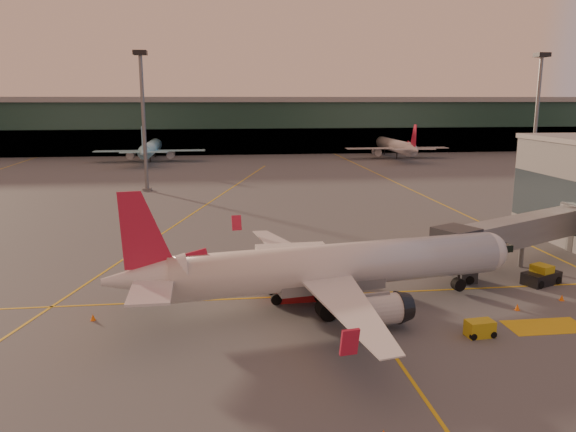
{
  "coord_description": "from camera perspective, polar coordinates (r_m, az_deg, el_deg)",
  "views": [
    {
      "loc": [
        -6.56,
        -41.46,
        17.08
      ],
      "look_at": [
        0.6,
        15.68,
        5.0
      ],
      "focal_mm": 35.0,
      "sensor_mm": 36.0,
      "label": 1
    }
  ],
  "objects": [
    {
      "name": "pushback_tug",
      "position": [
        58.0,
        24.36,
        -5.6
      ],
      "size": [
        4.04,
        3.15,
        1.84
      ],
      "rotation": [
        0.0,
        0.0,
        0.4
      ],
      "color": "black",
      "rests_on": "ground"
    },
    {
      "name": "jet_bridge",
      "position": [
        63.41,
        23.39,
        -1.36
      ],
      "size": [
        23.4,
        14.02,
        5.41
      ],
      "color": "slate",
      "rests_on": "ground"
    },
    {
      "name": "gpu_cart",
      "position": [
        44.12,
        18.92,
        -10.78
      ],
      "size": [
        2.17,
        1.44,
        1.2
      ],
      "rotation": [
        0.0,
        0.0,
        0.11
      ],
      "color": "gold",
      "rests_on": "ground"
    },
    {
      "name": "distant_aircraft_row",
      "position": [
        161.03,
        -12.3,
        5.49
      ],
      "size": [
        290.0,
        34.0,
        13.0
      ],
      "color": "#92DDF4",
      "rests_on": "ground"
    },
    {
      "name": "cone_tail",
      "position": [
        47.26,
        -19.2,
        -9.7
      ],
      "size": [
        0.41,
        0.41,
        0.52
      ],
      "color": "orange",
      "rests_on": "ground"
    },
    {
      "name": "taxi_markings",
      "position": [
        87.64,
        -7.5,
        0.51
      ],
      "size": [
        100.12,
        173.0,
        0.01
      ],
      "color": "gold",
      "rests_on": "ground"
    },
    {
      "name": "ground",
      "position": [
        45.32,
        1.74,
        -10.3
      ],
      "size": [
        600.0,
        600.0,
        0.0
      ],
      "primitive_type": "plane",
      "color": "#4C4F54",
      "rests_on": "ground"
    },
    {
      "name": "cone_wing_left",
      "position": [
        63.64,
        0.26,
        -3.49
      ],
      "size": [
        0.4,
        0.4,
        0.51
      ],
      "color": "orange",
      "rests_on": "ground"
    },
    {
      "name": "catering_truck",
      "position": [
        48.56,
        0.47,
        -5.43
      ],
      "size": [
        6.15,
        2.97,
        4.68
      ],
      "rotation": [
        0.0,
        0.0,
        0.05
      ],
      "color": "red",
      "rests_on": "ground"
    },
    {
      "name": "cone_fwd",
      "position": [
        50.42,
        22.26,
        -8.56
      ],
      "size": [
        0.42,
        0.42,
        0.54
      ],
      "color": "orange",
      "rests_on": "ground"
    },
    {
      "name": "mast_east_near",
      "position": [
        120.42,
        23.98,
        9.79
      ],
      "size": [
        2.4,
        2.4,
        25.6
      ],
      "color": "slate",
      "rests_on": "ground"
    },
    {
      "name": "main_airplane",
      "position": [
        46.38,
        4.0,
        -5.31
      ],
      "size": [
        34.78,
        31.52,
        10.52
      ],
      "rotation": [
        0.0,
        0.0,
        0.16
      ],
      "color": "silver",
      "rests_on": "ground"
    },
    {
      "name": "terminal",
      "position": [
        183.56,
        -5.15,
        9.2
      ],
      "size": [
        400.0,
        20.0,
        17.6
      ],
      "color": "#19382D",
      "rests_on": "ground"
    },
    {
      "name": "mast_west_near",
      "position": [
        108.32,
        -14.51,
        10.3
      ],
      "size": [
        2.4,
        2.4,
        25.6
      ],
      "color": "slate",
      "rests_on": "ground"
    },
    {
      "name": "cone_nose",
      "position": [
        54.28,
        26.06,
        -7.47
      ],
      "size": [
        0.41,
        0.41,
        0.52
      ],
      "color": "orange",
      "rests_on": "ground"
    }
  ]
}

